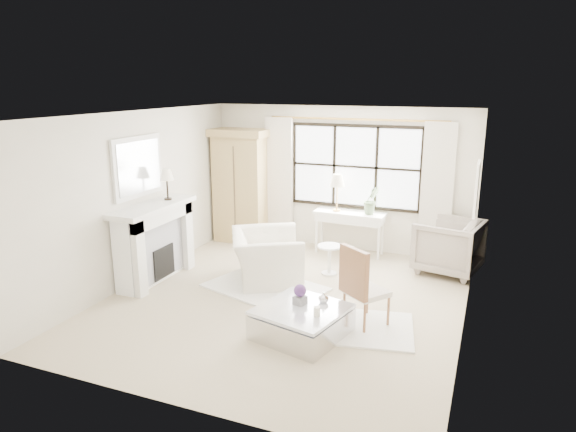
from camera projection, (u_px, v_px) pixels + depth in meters
name	position (u px, v px, depth m)	size (l,w,h in m)	color
floor	(284.00, 300.00, 7.56)	(5.50, 5.50, 0.00)	#C7B494
ceiling	(284.00, 114.00, 6.87)	(5.50, 5.50, 0.00)	white
wall_back	(340.00, 179.00, 9.68)	(5.00, 5.00, 0.00)	white
wall_front	(172.00, 279.00, 4.75)	(5.00, 5.00, 0.00)	beige
wall_left	(138.00, 197.00, 8.12)	(5.50, 5.50, 0.00)	beige
wall_right	(472.00, 230.00, 6.31)	(5.50, 5.50, 0.00)	white
window_pane	(355.00, 167.00, 9.50)	(2.40, 0.02, 1.50)	silver
window_frame	(355.00, 167.00, 9.49)	(2.50, 0.04, 1.50)	black
curtain_rod	(356.00, 119.00, 9.22)	(0.04, 0.04, 3.30)	#B0843D
curtain_left	(279.00, 181.00, 10.06)	(0.55, 0.10, 2.47)	silver
curtain_right	(437.00, 193.00, 8.97)	(0.55, 0.10, 2.47)	beige
fireplace	(153.00, 241.00, 8.22)	(0.58, 1.66, 1.26)	white
mirror_frame	(138.00, 167.00, 7.99)	(0.05, 1.15, 0.95)	silver
mirror_glass	(139.00, 167.00, 7.97)	(0.02, 1.00, 0.80)	#B4B9BF
art_frame	(477.00, 189.00, 7.80)	(0.04, 0.62, 0.82)	white
art_canvas	(475.00, 188.00, 7.81)	(0.01, 0.52, 0.72)	beige
mantel_lamp	(167.00, 176.00, 8.26)	(0.22, 0.22, 0.51)	black
armoire	(241.00, 185.00, 10.17)	(1.12, 0.70, 2.24)	tan
console_table	(349.00, 233.00, 9.55)	(1.32, 0.50, 0.80)	white
console_lamp	(337.00, 181.00, 9.38)	(0.28, 0.28, 0.69)	#AF823D
orchid_plant	(371.00, 200.00, 9.22)	(0.29, 0.23, 0.52)	#57714B
side_table	(329.00, 255.00, 8.51)	(0.40, 0.40, 0.51)	silver
rug_left	(265.00, 287.00, 8.01)	(1.72, 1.21, 0.03)	white
rug_right	(357.00, 327.00, 6.71)	(1.44, 1.08, 0.03)	white
club_armchair	(267.00, 257.00, 8.21)	(1.23, 1.07, 0.80)	white
wingback_chair	(448.00, 246.00, 8.58)	(0.98, 1.01, 0.92)	gray
french_chair	(365.00, 303.00, 6.73)	(0.67, 0.68, 1.08)	#986540
coffee_table	(302.00, 322.00, 6.48)	(1.21, 1.21, 0.38)	silver
planter_box	(300.00, 300.00, 6.52)	(0.14, 0.14, 0.11)	slate
planter_flowers	(300.00, 290.00, 6.49)	(0.16, 0.16, 0.16)	#502B6C
pillar_candle	(317.00, 312.00, 6.18)	(0.08, 0.08, 0.12)	white
coffee_vase	(324.00, 297.00, 6.57)	(0.13, 0.13, 0.14)	silver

